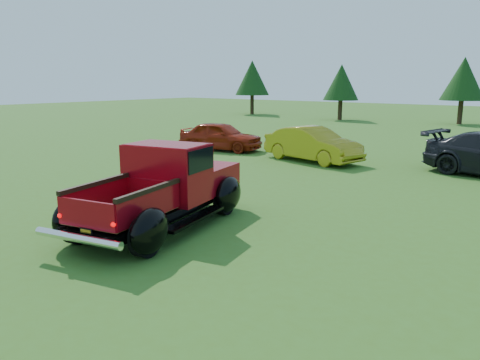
# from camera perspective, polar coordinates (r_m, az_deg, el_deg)

# --- Properties ---
(ground) EXTENTS (120.00, 120.00, 0.00)m
(ground) POSITION_cam_1_polar(r_m,az_deg,el_deg) (10.13, 0.22, -6.71)
(ground) COLOR #3B651D
(ground) RESTS_ON ground
(tree_far_west) EXTENTS (3.33, 3.33, 5.20)m
(tree_far_west) POSITION_cam_1_polar(r_m,az_deg,el_deg) (46.79, 1.50, 12.34)
(tree_far_west) COLOR #332114
(tree_far_west) RESTS_ON ground
(tree_west) EXTENTS (2.94, 2.94, 4.60)m
(tree_west) POSITION_cam_1_polar(r_m,az_deg,el_deg) (40.71, 12.24, 11.55)
(tree_west) COLOR #332114
(tree_west) RESTS_ON ground
(tree_mid_left) EXTENTS (3.20, 3.20, 5.00)m
(tree_mid_left) POSITION_cam_1_polar(r_m,az_deg,el_deg) (39.59, 25.58, 11.06)
(tree_mid_left) COLOR #332114
(tree_mid_left) RESTS_ON ground
(pickup_truck) EXTENTS (3.21, 5.28, 1.86)m
(pickup_truck) POSITION_cam_1_polar(r_m,az_deg,el_deg) (10.89, -8.76, -0.69)
(pickup_truck) COLOR black
(pickup_truck) RESTS_ON ground
(show_car_red) EXTENTS (4.22, 2.38, 1.36)m
(show_car_red) POSITION_cam_1_polar(r_m,az_deg,el_deg) (22.33, -2.38, 5.39)
(show_car_red) COLOR maroon
(show_car_red) RESTS_ON ground
(show_car_yellow) EXTENTS (4.46, 2.31, 1.40)m
(show_car_yellow) POSITION_cam_1_polar(r_m,az_deg,el_deg) (19.42, 8.83, 4.33)
(show_car_yellow) COLOR #A59416
(show_car_yellow) RESTS_ON ground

